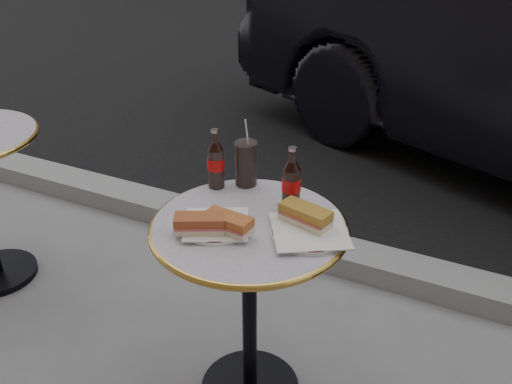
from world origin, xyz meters
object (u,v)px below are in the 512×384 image
at_px(bistro_table, 250,315).
at_px(plate_right, 309,233).
at_px(cola_bottle_left, 216,159).
at_px(cola_glass, 246,163).
at_px(plate_left, 216,226).
at_px(cola_bottle_right, 291,179).

height_order(bistro_table, plate_right, plate_right).
relative_size(cola_bottle_left, cola_glass, 1.33).
relative_size(plate_left, plate_right, 0.88).
relative_size(cola_bottle_right, cola_glass, 1.37).
xyz_separation_m(plate_left, cola_bottle_left, (-0.13, 0.23, 0.10)).
xyz_separation_m(bistro_table, cola_glass, (-0.13, 0.23, 0.45)).
bearing_deg(cola_bottle_right, plate_left, -128.07).
bearing_deg(cola_glass, bistro_table, -61.19).
distance_m(plate_left, plate_right, 0.28).
bearing_deg(bistro_table, cola_glass, 118.81).
bearing_deg(cola_glass, plate_right, -32.83).
bearing_deg(plate_left, plate_right, 18.60).
relative_size(plate_left, cola_bottle_left, 0.96).
height_order(cola_bottle_left, cola_bottle_right, cola_bottle_right).
xyz_separation_m(plate_left, cola_glass, (-0.05, 0.29, 0.07)).
xyz_separation_m(cola_bottle_left, cola_glass, (0.08, 0.06, -0.03)).
bearing_deg(plate_left, cola_bottle_right, 51.93).
xyz_separation_m(bistro_table, cola_bottle_left, (-0.21, 0.17, 0.47)).
distance_m(bistro_table, plate_right, 0.42).
height_order(cola_bottle_left, cola_glass, cola_bottle_left).
height_order(plate_left, cola_bottle_right, cola_bottle_right).
relative_size(bistro_table, plate_left, 3.59).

